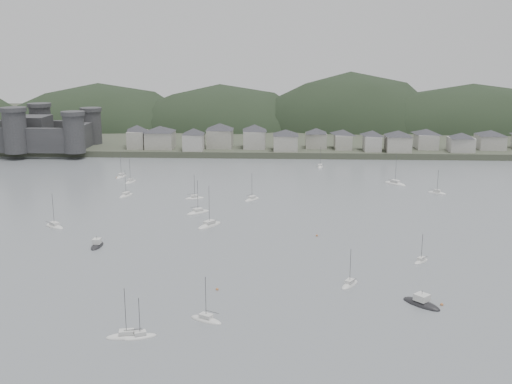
{
  "coord_description": "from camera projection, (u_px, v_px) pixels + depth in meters",
  "views": [
    {
      "loc": [
        9.35,
        -126.78,
        54.04
      ],
      "look_at": [
        0.0,
        75.0,
        6.0
      ],
      "focal_mm": 43.59,
      "sensor_mm": 36.0,
      "label": 1
    }
  ],
  "objects": [
    {
      "name": "motor_launch_near",
      "position": [
        421.0,
        304.0,
        132.27
      ],
      "size": [
        8.66,
        8.92,
        4.16
      ],
      "rotation": [
        0.0,
        0.0,
        0.75
      ],
      "color": "black",
      "rests_on": "ground"
    },
    {
      "name": "sailboat_lead",
      "position": [
        350.0,
        284.0,
        143.03
      ],
      "size": [
        5.53,
        7.01,
        9.45
      ],
      "rotation": [
        0.0,
        0.0,
        5.72
      ],
      "color": "silver",
      "rests_on": "ground"
    },
    {
      "name": "castle",
      "position": [
        29.0,
        132.0,
        313.74
      ],
      "size": [
        66.0,
        43.0,
        20.0
      ],
      "color": "#333335",
      "rests_on": "far_shore_land"
    },
    {
      "name": "forested_ridge",
      "position": [
        277.0,
        149.0,
        400.33
      ],
      "size": [
        851.55,
        103.94,
        102.57
      ],
      "color": "black",
      "rests_on": "ground"
    },
    {
      "name": "far_shore_land",
      "position": [
        271.0,
        124.0,
        422.47
      ],
      "size": [
        900.0,
        250.0,
        3.0
      ],
      "primitive_type": "cube",
      "color": "#383D2D",
      "rests_on": "ground"
    },
    {
      "name": "motor_launch_far",
      "position": [
        97.0,
        245.0,
        170.53
      ],
      "size": [
        2.91,
        7.46,
        3.77
      ],
      "rotation": [
        0.0,
        0.0,
        3.11
      ],
      "color": "black",
      "rests_on": "ground"
    },
    {
      "name": "moored_fleet",
      "position": [
        167.0,
        217.0,
        199.08
      ],
      "size": [
        204.04,
        175.87,
        13.5
      ],
      "color": "silver",
      "rests_on": "ground"
    },
    {
      "name": "mooring_buoys",
      "position": [
        240.0,
        231.0,
        184.16
      ],
      "size": [
        153.18,
        125.39,
        0.7
      ],
      "color": "#B76E3D",
      "rests_on": "ground"
    },
    {
      "name": "waterfront_town",
      "position": [
        367.0,
        138.0,
        310.02
      ],
      "size": [
        451.48,
        28.46,
        12.92
      ],
      "color": "gray",
      "rests_on": "far_shore_land"
    },
    {
      "name": "ground",
      "position": [
        240.0,
        298.0,
        136.13
      ],
      "size": [
        900.0,
        900.0,
        0.0
      ],
      "primitive_type": "plane",
      "color": "slate",
      "rests_on": "ground"
    }
  ]
}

